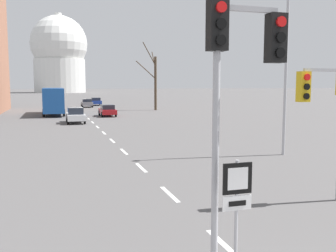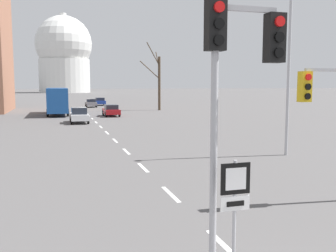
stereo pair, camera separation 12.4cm
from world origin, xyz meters
name	(u,v)px [view 1 (the left image)]	position (x,y,z in m)	size (l,w,h in m)	color
lane_stripe_0	(225,245)	(0.00, 4.50, 0.00)	(0.16, 2.00, 0.01)	silver
lane_stripe_1	(170,194)	(0.00, 9.00, 0.00)	(0.16, 2.00, 0.01)	silver
lane_stripe_2	(141,168)	(0.00, 13.50, 0.00)	(0.16, 2.00, 0.01)	silver
lane_stripe_3	(124,152)	(0.00, 18.00, 0.00)	(0.16, 2.00, 0.01)	silver
lane_stripe_4	(112,141)	(0.00, 22.50, 0.00)	(0.16, 2.00, 0.01)	silver
lane_stripe_5	(104,133)	(0.00, 27.00, 0.00)	(0.16, 2.00, 0.01)	silver
lane_stripe_6	(98,127)	(0.00, 31.50, 0.00)	(0.16, 2.00, 0.01)	silver
lane_stripe_7	(93,122)	(0.00, 36.00, 0.00)	(0.16, 2.00, 0.01)	silver
lane_stripe_8	(89,119)	(0.00, 40.50, 0.00)	(0.16, 2.00, 0.01)	silver
lane_stripe_9	(85,116)	(0.00, 45.00, 0.00)	(0.16, 2.00, 0.01)	silver
lane_stripe_10	(83,113)	(0.00, 49.50, 0.00)	(0.16, 2.00, 0.01)	silver
lane_stripe_11	(80,111)	(0.00, 54.00, 0.00)	(0.16, 2.00, 0.01)	silver
lane_stripe_12	(78,109)	(0.00, 58.50, 0.00)	(0.16, 2.00, 0.01)	silver
lane_stripe_13	(77,108)	(0.00, 63.00, 0.00)	(0.16, 2.00, 0.01)	silver
traffic_signal_centre_tall	(237,67)	(-0.47, 3.16, 4.22)	(1.63, 0.34, 5.59)	#B2B2B7
traffic_signal_near_right	(329,97)	(4.68, 6.66, 3.48)	(1.89, 0.34, 4.61)	#B2B2B7
route_sign_post	(237,201)	(-0.60, 2.80, 1.69)	(0.60, 0.08, 2.48)	#B2B2B7
street_lamp_right	(282,56)	(8.05, 14.41, 5.45)	(1.89, 0.36, 9.04)	#B2B2B7
sedan_near_left	(107,110)	(2.58, 43.34, 0.75)	(1.85, 4.35, 1.45)	maroon
sedan_near_right	(75,115)	(-1.72, 35.98, 0.82)	(1.81, 4.49, 1.61)	silver
sedan_mid_centre	(87,103)	(1.81, 63.60, 0.76)	(1.87, 3.87, 1.45)	slate
sedan_far_left	(96,101)	(3.95, 69.19, 0.77)	(1.96, 4.29, 1.49)	navy
city_bus	(53,99)	(-3.83, 47.95, 2.05)	(2.66, 10.80, 3.48)	#19478C
bare_tree_right_near	(155,80)	(11.21, 52.70, 4.60)	(2.73, 3.29, 10.31)	#473828
capitol_dome	(59,54)	(0.00, 197.97, 19.51)	(28.36, 28.36, 40.06)	silver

